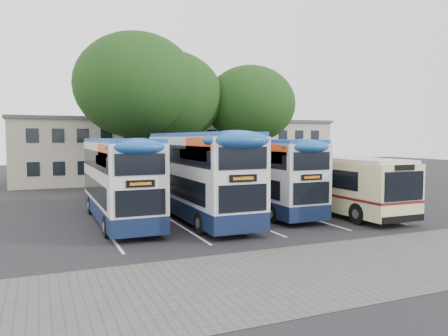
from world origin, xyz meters
TOP-DOWN VIEW (x-y plane):
  - ground at (0.00, 0.00)m, footprint 120.00×120.00m
  - paving_strip at (-2.00, -5.00)m, footprint 40.00×6.00m
  - bay_lines at (-3.75, 5.00)m, footprint 14.12×11.00m
  - depot_building at (0.00, 26.99)m, footprint 32.40×8.40m
  - lamp_post at (6.00, 19.97)m, footprint 0.25×1.05m
  - tree_left at (-6.38, 17.79)m, footprint 9.66×9.66m
  - tree_mid at (-3.45, 18.79)m, footprint 8.94×8.94m
  - tree_right at (3.59, 17.87)m, footprint 7.93×7.93m
  - bus_dd_left at (-9.81, 5.94)m, footprint 2.49×10.28m
  - bus_dd_mid at (-5.81, 5.11)m, footprint 2.67×10.99m
  - bus_dd_right at (-1.60, 5.90)m, footprint 2.46×10.15m
  - bus_single at (2.26, 4.34)m, footprint 2.75×10.82m

SIDE VIEW (x-z plane):
  - ground at x=0.00m, z-range 0.00..0.00m
  - paving_strip at x=-2.00m, z-range 0.00..0.01m
  - bay_lines at x=-3.75m, z-range 0.00..0.01m
  - bus_single at x=2.26m, z-range 0.21..3.44m
  - bus_dd_right at x=-1.60m, z-range 0.21..4.44m
  - bus_dd_left at x=-9.81m, z-range 0.22..4.50m
  - bus_dd_mid at x=-5.81m, z-range 0.23..4.81m
  - depot_building at x=0.00m, z-range 0.05..6.25m
  - lamp_post at x=6.00m, z-range 0.55..9.61m
  - tree_right at x=3.59m, z-range 1.93..12.54m
  - tree_mid at x=-3.45m, z-range 1.94..13.44m
  - tree_left at x=-6.38m, z-range 2.14..14.65m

